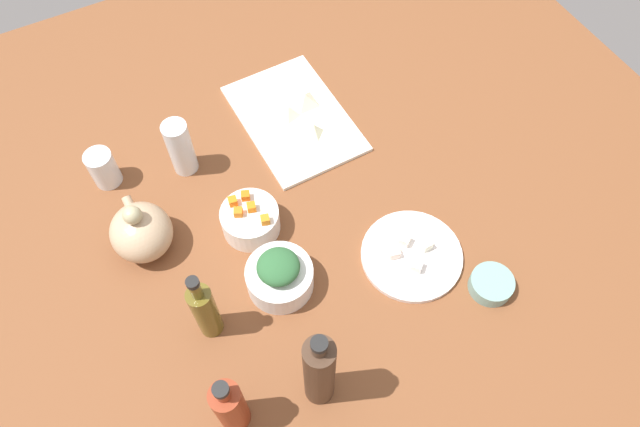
# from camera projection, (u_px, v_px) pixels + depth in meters

# --- Properties ---
(tabletop) EXTENTS (1.90, 1.90, 0.03)m
(tabletop) POSITION_uv_depth(u_px,v_px,m) (320.00, 228.00, 1.31)
(tabletop) COLOR brown
(tabletop) RESTS_ON ground
(cutting_board) EXTENTS (0.36, 0.25, 0.01)m
(cutting_board) POSITION_uv_depth(u_px,v_px,m) (294.00, 118.00, 1.45)
(cutting_board) COLOR white
(cutting_board) RESTS_ON tabletop
(plate_tofu) EXTENTS (0.22, 0.22, 0.01)m
(plate_tofu) POSITION_uv_depth(u_px,v_px,m) (412.00, 255.00, 1.25)
(plate_tofu) COLOR white
(plate_tofu) RESTS_ON tabletop
(bowl_greens) EXTENTS (0.14, 0.14, 0.06)m
(bowl_greens) POSITION_uv_depth(u_px,v_px,m) (280.00, 278.00, 1.20)
(bowl_greens) COLOR white
(bowl_greens) RESTS_ON tabletop
(bowl_carrots) EXTENTS (0.13, 0.13, 0.06)m
(bowl_carrots) POSITION_uv_depth(u_px,v_px,m) (250.00, 220.00, 1.27)
(bowl_carrots) COLOR white
(bowl_carrots) RESTS_ON tabletop
(bowl_small_side) EXTENTS (0.09, 0.09, 0.03)m
(bowl_small_side) POSITION_uv_depth(u_px,v_px,m) (491.00, 284.00, 1.20)
(bowl_small_side) COLOR #77A197
(bowl_small_side) RESTS_ON tabletop
(teapot) EXTENTS (0.15, 0.13, 0.14)m
(teapot) POSITION_uv_depth(u_px,v_px,m) (141.00, 231.00, 1.22)
(teapot) COLOR tan
(teapot) RESTS_ON tabletop
(bottle_0) EXTENTS (0.06, 0.06, 0.27)m
(bottle_0) POSITION_uv_depth(u_px,v_px,m) (319.00, 372.00, 1.00)
(bottle_0) COLOR #442D1F
(bottle_0) RESTS_ON tabletop
(bottle_1) EXTENTS (0.06, 0.06, 0.20)m
(bottle_1) POSITION_uv_depth(u_px,v_px,m) (230.00, 406.00, 1.01)
(bottle_1) COLOR maroon
(bottle_1) RESTS_ON tabletop
(bottle_2) EXTENTS (0.05, 0.05, 0.22)m
(bottle_2) POSITION_uv_depth(u_px,v_px,m) (205.00, 310.00, 1.10)
(bottle_2) COLOR brown
(bottle_2) RESTS_ON tabletop
(drinking_glass_0) EXTENTS (0.06, 0.06, 0.15)m
(drinking_glass_0) POSITION_uv_depth(u_px,v_px,m) (180.00, 148.00, 1.32)
(drinking_glass_0) COLOR white
(drinking_glass_0) RESTS_ON tabletop
(drinking_glass_1) EXTENTS (0.06, 0.06, 0.09)m
(drinking_glass_1) POSITION_uv_depth(u_px,v_px,m) (103.00, 168.00, 1.32)
(drinking_glass_1) COLOR white
(drinking_glass_1) RESTS_ON tabletop
(carrot_cube_0) EXTENTS (0.02, 0.02, 0.02)m
(carrot_cube_0) POSITION_uv_depth(u_px,v_px,m) (233.00, 201.00, 1.24)
(carrot_cube_0) COLOR orange
(carrot_cube_0) RESTS_ON bowl_carrots
(carrot_cube_1) EXTENTS (0.02, 0.02, 0.02)m
(carrot_cube_1) POSITION_uv_depth(u_px,v_px,m) (238.00, 212.00, 1.23)
(carrot_cube_1) COLOR orange
(carrot_cube_1) RESTS_ON bowl_carrots
(carrot_cube_2) EXTENTS (0.02, 0.02, 0.02)m
(carrot_cube_2) POSITION_uv_depth(u_px,v_px,m) (251.00, 207.00, 1.23)
(carrot_cube_2) COLOR orange
(carrot_cube_2) RESTS_ON bowl_carrots
(carrot_cube_3) EXTENTS (0.02, 0.02, 0.02)m
(carrot_cube_3) POSITION_uv_depth(u_px,v_px,m) (245.00, 196.00, 1.25)
(carrot_cube_3) COLOR orange
(carrot_cube_3) RESTS_ON bowl_carrots
(carrot_cube_4) EXTENTS (0.02, 0.02, 0.02)m
(carrot_cube_4) POSITION_uv_depth(u_px,v_px,m) (265.00, 220.00, 1.22)
(carrot_cube_4) COLOR orange
(carrot_cube_4) RESTS_ON bowl_carrots
(chopped_greens_mound) EXTENTS (0.09, 0.09, 0.04)m
(chopped_greens_mound) POSITION_uv_depth(u_px,v_px,m) (278.00, 267.00, 1.15)
(chopped_greens_mound) COLOR #2D6135
(chopped_greens_mound) RESTS_ON bowl_greens
(tofu_cube_0) EXTENTS (0.02, 0.02, 0.02)m
(tofu_cube_0) POSITION_uv_depth(u_px,v_px,m) (426.00, 244.00, 1.25)
(tofu_cube_0) COLOR white
(tofu_cube_0) RESTS_ON plate_tofu
(tofu_cube_1) EXTENTS (0.03, 0.03, 0.02)m
(tofu_cube_1) POSITION_uv_depth(u_px,v_px,m) (417.00, 266.00, 1.22)
(tofu_cube_1) COLOR white
(tofu_cube_1) RESTS_ON plate_tofu
(tofu_cube_2) EXTENTS (0.03, 0.03, 0.02)m
(tofu_cube_2) POSITION_uv_depth(u_px,v_px,m) (405.00, 240.00, 1.25)
(tofu_cube_2) COLOR white
(tofu_cube_2) RESTS_ON plate_tofu
(tofu_cube_3) EXTENTS (0.03, 0.03, 0.02)m
(tofu_cube_3) POSITION_uv_depth(u_px,v_px,m) (394.00, 253.00, 1.24)
(tofu_cube_3) COLOR #FBE3D1
(tofu_cube_3) RESTS_ON plate_tofu
(dumpling_0) EXTENTS (0.06, 0.06, 0.02)m
(dumpling_0) POSITION_uv_depth(u_px,v_px,m) (289.00, 112.00, 1.44)
(dumpling_0) COLOR beige
(dumpling_0) RESTS_ON cutting_board
(dumpling_1) EXTENTS (0.08, 0.08, 0.03)m
(dumpling_1) POSITION_uv_depth(u_px,v_px,m) (305.00, 99.00, 1.45)
(dumpling_1) COLOR beige
(dumpling_1) RESTS_ON cutting_board
(dumpling_2) EXTENTS (0.05, 0.04, 0.03)m
(dumpling_2) POSITION_uv_depth(u_px,v_px,m) (314.00, 129.00, 1.40)
(dumpling_2) COLOR beige
(dumpling_2) RESTS_ON cutting_board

